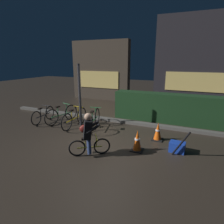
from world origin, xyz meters
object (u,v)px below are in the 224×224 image
object	(u,v)px
parked_bike_left_mid	(62,114)
parked_bike_center_left	(75,118)
street_post	(80,96)
parked_bike_center_right	(94,120)
closed_umbrella	(181,144)
traffic_cone_far	(158,132)
traffic_cone_near	(137,141)
cyclist	(88,134)
blue_crate	(177,147)
parked_bike_leftmost	(43,115)

from	to	relation	value
parked_bike_left_mid	parked_bike_center_left	size ratio (longest dim) A/B	0.99
street_post	parked_bike_center_right	size ratio (longest dim) A/B	1.46
street_post	closed_umbrella	distance (m)	4.29
parked_bike_center_right	traffic_cone_far	distance (m)	2.52
parked_bike_center_left	traffic_cone_near	distance (m)	3.11
street_post	closed_umbrella	bearing A→B (deg)	-15.90
parked_bike_left_mid	parked_bike_center_right	size ratio (longest dim) A/B	1.00
street_post	traffic_cone_far	world-z (taller)	street_post
parked_bike_left_mid	cyclist	distance (m)	3.30
traffic_cone_far	blue_crate	size ratio (longest dim) A/B	1.39
traffic_cone_far	blue_crate	xyz separation A→B (m)	(0.70, -0.64, -0.15)
closed_umbrella	traffic_cone_far	bearing A→B (deg)	135.20
closed_umbrella	cyclist	bearing A→B (deg)	-155.09
parked_bike_leftmost	parked_bike_left_mid	size ratio (longest dim) A/B	0.89
parked_bike_left_mid	traffic_cone_far	world-z (taller)	parked_bike_left_mid
street_post	parked_bike_center_right	bearing A→B (deg)	-12.63
parked_bike_leftmost	traffic_cone_near	xyz separation A→B (m)	(4.53, -0.98, -0.01)
traffic_cone_near	parked_bike_leftmost	bearing A→B (deg)	167.85
blue_crate	cyclist	xyz separation A→B (m)	(-2.30, -1.22, 0.48)
parked_bike_center_right	blue_crate	size ratio (longest dim) A/B	3.88
parked_bike_left_mid	closed_umbrella	size ratio (longest dim) A/B	2.00
parked_bike_left_mid	parked_bike_center_right	bearing A→B (deg)	-80.70
parked_bike_leftmost	closed_umbrella	distance (m)	5.81
parked_bike_left_mid	parked_bike_center_right	world-z (taller)	parked_bike_center_right
street_post	parked_bike_center_left	distance (m)	0.94
street_post	traffic_cone_near	distance (m)	3.25
cyclist	street_post	bearing A→B (deg)	92.73
parked_bike_center_right	traffic_cone_near	distance (m)	2.40
traffic_cone_near	closed_umbrella	xyz separation A→B (m)	(1.21, 0.15, 0.07)
parked_bike_leftmost	parked_bike_left_mid	world-z (taller)	parked_bike_left_mid
parked_bike_leftmost	traffic_cone_near	world-z (taller)	parked_bike_leftmost
parked_bike_leftmost	parked_bike_center_right	size ratio (longest dim) A/B	0.89
parked_bike_leftmost	parked_bike_center_left	size ratio (longest dim) A/B	0.88
cyclist	traffic_cone_far	bearing A→B (deg)	14.41
traffic_cone_near	cyclist	xyz separation A→B (m)	(-1.19, -0.82, 0.32)
cyclist	traffic_cone_near	bearing A→B (deg)	-0.44
parked_bike_left_mid	blue_crate	bearing A→B (deg)	-86.89
parked_bike_leftmost	traffic_cone_far	bearing A→B (deg)	-94.28
parked_bike_left_mid	closed_umbrella	bearing A→B (deg)	-89.46
parked_bike_center_left	parked_bike_left_mid	bearing A→B (deg)	74.79
parked_bike_center_left	closed_umbrella	xyz separation A→B (m)	(4.15, -0.87, 0.02)
traffic_cone_far	blue_crate	distance (m)	0.96
traffic_cone_far	closed_umbrella	xyz separation A→B (m)	(0.81, -0.89, 0.09)
traffic_cone_near	closed_umbrella	bearing A→B (deg)	7.04
parked_bike_left_mid	street_post	bearing A→B (deg)	-73.75
street_post	parked_bike_left_mid	xyz separation A→B (m)	(-0.93, -0.05, -0.89)
parked_bike_leftmost	blue_crate	bearing A→B (deg)	-100.87
parked_bike_leftmost	blue_crate	size ratio (longest dim) A/B	3.44
street_post	parked_bike_left_mid	world-z (taller)	street_post
parked_bike_leftmost	parked_bike_center_left	bearing A→B (deg)	-93.43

